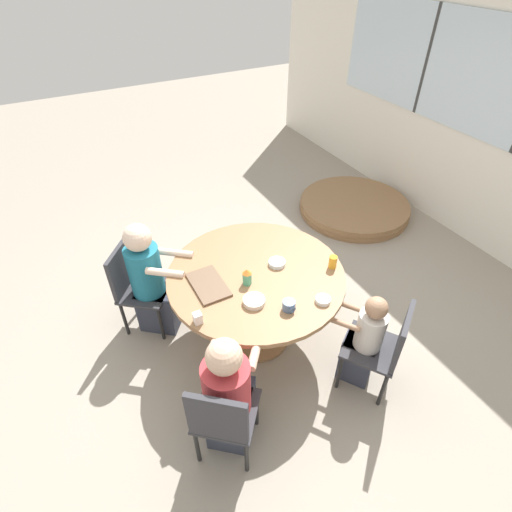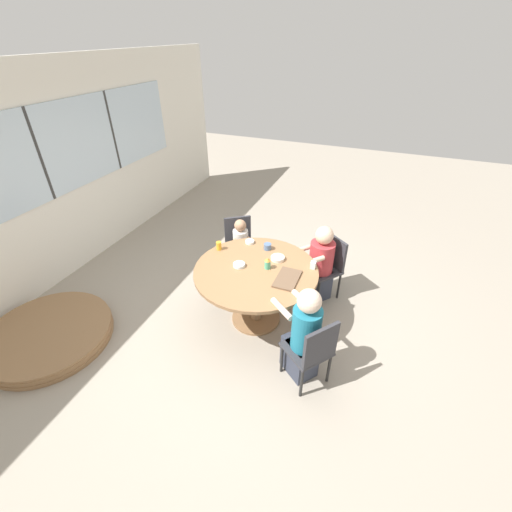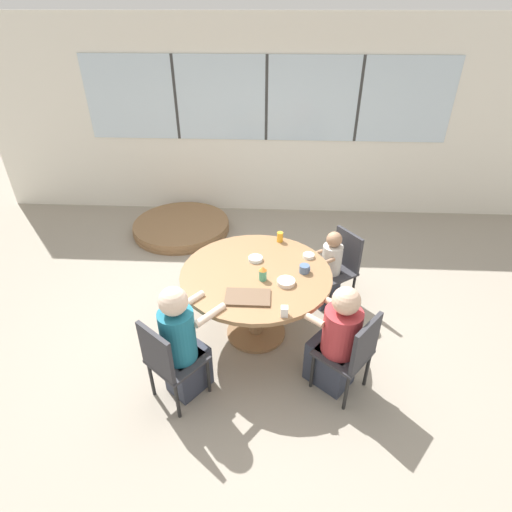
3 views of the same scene
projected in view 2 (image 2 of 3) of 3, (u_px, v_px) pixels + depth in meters
ground_plane at (256, 318)px, 4.31m from camera, size 16.00×16.00×0.00m
wall_back_with_windows at (45, 179)px, 4.42m from camera, size 8.40×0.08×2.80m
dining_table at (256, 279)px, 3.96m from camera, size 1.42×1.42×0.76m
chair_for_woman_green_shirt at (329, 263)px, 4.46m from camera, size 0.56×0.56×0.84m
chair_for_man_blue_shirt at (313, 349)px, 3.25m from camera, size 0.56×0.56×0.84m
chair_for_toddler at (239, 241)px, 4.91m from camera, size 0.56×0.56×0.84m
person_woman_green_shirt at (318, 267)px, 4.41m from camera, size 0.63×0.60×1.06m
person_man_blue_shirt at (303, 337)px, 3.36m from camera, size 0.54×0.58×1.12m
person_toddler at (241, 252)px, 4.82m from camera, size 0.43×0.39×0.91m
food_tray_dark at (287, 279)px, 3.72m from camera, size 0.39×0.23×0.02m
coffee_mug at (268, 246)px, 4.22m from camera, size 0.10×0.09×0.08m
sippy_cup at (268, 263)px, 3.86m from camera, size 0.07×0.07×0.14m
juice_glass at (219, 246)px, 4.20m from camera, size 0.06×0.06×0.11m
milk_carton_small at (313, 265)px, 3.87m from camera, size 0.06×0.06×0.09m
bowl_white_shallow at (239, 265)px, 3.92m from camera, size 0.14×0.14×0.04m
bowl_cereal at (250, 242)px, 4.35m from camera, size 0.11×0.11×0.03m
bowl_fruit at (278, 258)px, 4.04m from camera, size 0.16×0.16×0.04m
folded_table_stack at (49, 335)px, 3.97m from camera, size 1.41×1.41×0.15m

